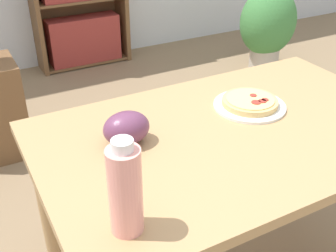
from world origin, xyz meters
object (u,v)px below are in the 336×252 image
(grape_bunch, at_px, (127,128))
(potted_plant_floor, at_px, (268,25))
(pizza_on_plate, at_px, (250,103))
(drink_bottle, at_px, (125,190))

(grape_bunch, bearing_deg, potted_plant_floor, 39.56)
(pizza_on_plate, bearing_deg, potted_plant_floor, 47.39)
(pizza_on_plate, height_order, drink_bottle, drink_bottle)
(potted_plant_floor, bearing_deg, pizza_on_plate, -132.61)
(pizza_on_plate, relative_size, potted_plant_floor, 0.36)
(potted_plant_floor, bearing_deg, drink_bottle, -137.07)
(pizza_on_plate, relative_size, grape_bunch, 1.75)
(potted_plant_floor, bearing_deg, grape_bunch, -140.44)
(pizza_on_plate, xyz_separation_m, drink_bottle, (-0.63, -0.35, 0.10))
(grape_bunch, height_order, potted_plant_floor, grape_bunch)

